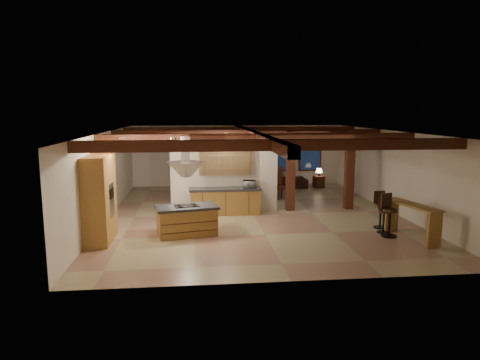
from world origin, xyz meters
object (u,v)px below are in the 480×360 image
object	(u,v)px
kitchen_island	(187,220)
bar_counter	(412,215)
sofa	(286,181)
dining_table	(255,189)

from	to	relation	value
kitchen_island	bar_counter	world-z (taller)	bar_counter
kitchen_island	sofa	size ratio (longest dim) A/B	0.98
dining_table	bar_counter	distance (m)	7.24
sofa	bar_counter	xyz separation A→B (m)	(1.83, -8.39, 0.39)
kitchen_island	bar_counter	size ratio (longest dim) A/B	0.98
kitchen_island	sofa	world-z (taller)	kitchen_island
kitchen_island	dining_table	distance (m)	5.91
kitchen_island	dining_table	bearing A→B (deg)	62.42
bar_counter	sofa	bearing A→B (deg)	102.28
sofa	bar_counter	distance (m)	8.59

